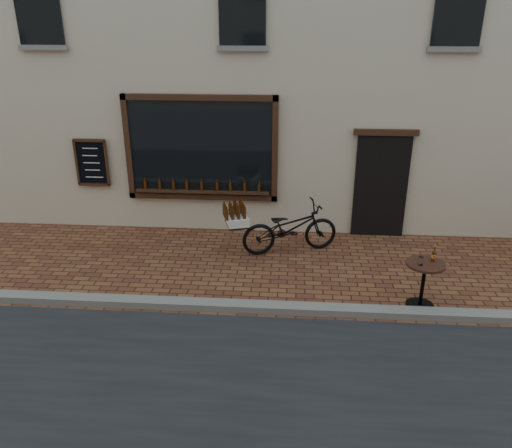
{
  "coord_description": "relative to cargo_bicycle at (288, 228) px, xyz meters",
  "views": [
    {
      "loc": [
        0.04,
        -6.73,
        4.39
      ],
      "look_at": [
        -0.57,
        1.2,
        1.1
      ],
      "focal_mm": 35.0,
      "sensor_mm": 36.0,
      "label": 1
    }
  ],
  "objects": [
    {
      "name": "ground",
      "position": [
        0.02,
        -2.45,
        -0.52
      ],
      "size": [
        90.0,
        90.0,
        0.0
      ],
      "primitive_type": "plane",
      "color": "#562A1B",
      "rests_on": "ground"
    },
    {
      "name": "cargo_bicycle",
      "position": [
        0.0,
        0.0,
        0.0
      ],
      "size": [
        2.33,
        1.27,
        1.1
      ],
      "rotation": [
        0.0,
        0.0,
        1.88
      ],
      "color": "black",
      "rests_on": "ground"
    },
    {
      "name": "bistro_table",
      "position": [
        2.22,
        -1.92,
        0.04
      ],
      "size": [
        0.62,
        0.62,
        1.06
      ],
      "color": "black",
      "rests_on": "ground"
    },
    {
      "name": "kerb",
      "position": [
        0.02,
        -2.25,
        -0.46
      ],
      "size": [
        90.0,
        0.25,
        0.12
      ],
      "primitive_type": "cube",
      "color": "slate",
      "rests_on": "ground"
    }
  ]
}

